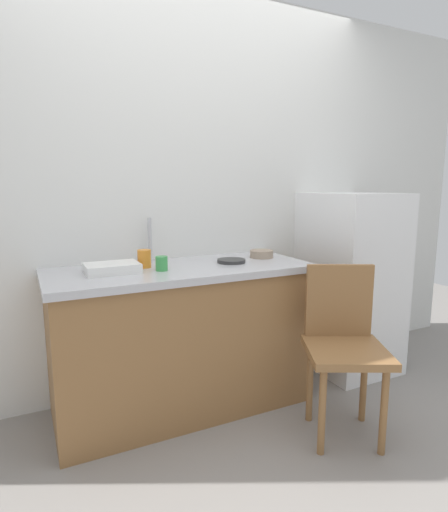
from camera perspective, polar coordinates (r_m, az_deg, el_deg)
name	(u,v)px	position (r m, az deg, el deg)	size (l,w,h in m)	color
ground_plane	(268,457)	(2.27, 6.01, -25.72)	(8.00, 8.00, 0.00)	gray
back_wall	(189,194)	(2.75, -4.82, 8.47)	(4.80, 0.10, 2.51)	silver
cabinet_base	(182,341)	(2.52, -5.73, -11.46)	(1.46, 0.60, 0.81)	olive
countertop	(181,270)	(2.40, -5.90, -1.91)	(1.50, 0.64, 0.04)	#B7B7BC
faucet	(150,240)	(2.57, -10.14, 2.22)	(0.02, 0.02, 0.26)	#B7B7BC
refrigerator	(350,282)	(3.11, 16.87, -3.44)	(0.55, 0.61, 1.26)	white
chair	(344,342)	(2.32, 16.08, -11.26)	(0.54, 0.54, 0.89)	olive
dish_tray	(112,268)	(2.29, -15.11, -1.59)	(0.28, 0.20, 0.05)	white
terracotta_bowl	(261,254)	(2.68, 5.16, 0.29)	(0.15, 0.15, 0.05)	gray
hotplate	(231,261)	(2.50, 1.01, -0.67)	(0.17, 0.17, 0.02)	#2D2D2D
cup_orange	(144,259)	(2.39, -10.88, -0.37)	(0.08, 0.08, 0.10)	orange
cup_green	(162,263)	(2.29, -8.55, -1.02)	(0.07, 0.07, 0.08)	green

